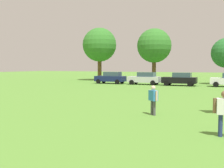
{
  "coord_description": "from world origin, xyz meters",
  "views": [
    {
      "loc": [
        6.55,
        0.77,
        2.55
      ],
      "look_at": [
        2.74,
        9.37,
        1.92
      ],
      "focal_mm": 43.74,
      "sensor_mm": 36.0,
      "label": 1
    }
  ],
  "objects": [
    {
      "name": "parked_car_navy_0",
      "position": [
        -9.36,
        36.29,
        0.86
      ],
      "size": [
        4.3,
        2.02,
        1.68
      ],
      "rotation": [
        0.0,
        0.0,
        3.14
      ],
      "color": "#141E4C",
      "rests_on": "ground"
    },
    {
      "name": "ground_plane",
      "position": [
        0.0,
        30.0,
        0.0
      ],
      "size": [
        160.0,
        160.0,
        0.0
      ],
      "primitive_type": "plane",
      "color": "#568C33"
    },
    {
      "name": "adult_bystander",
      "position": [
        6.32,
        11.21,
        0.99
      ],
      "size": [
        0.78,
        0.39,
        1.66
      ],
      "rotation": [
        0.0,
        0.0,
        0.17
      ],
      "color": "navy",
      "rests_on": "ground"
    },
    {
      "name": "tree_far_left",
      "position": [
        -14.65,
        43.32,
        6.14
      ],
      "size": [
        5.83,
        5.83,
        9.09
      ],
      "color": "brown",
      "rests_on": "ground"
    },
    {
      "name": "parked_car_silver_1",
      "position": [
        -4.31,
        36.24,
        0.86
      ],
      "size": [
        4.3,
        2.02,
        1.68
      ],
      "rotation": [
        0.0,
        0.0,
        3.14
      ],
      "color": "silver",
      "rests_on": "ground"
    },
    {
      "name": "tree_left",
      "position": [
        -4.96,
        43.35,
        5.71
      ],
      "size": [
        5.42,
        5.42,
        8.45
      ],
      "color": "brown",
      "rests_on": "ground"
    },
    {
      "name": "parked_car_black_2",
      "position": [
        0.42,
        36.12,
        0.86
      ],
      "size": [
        4.3,
        2.02,
        1.68
      ],
      "rotation": [
        0.0,
        0.0,
        3.14
      ],
      "color": "black",
      "rests_on": "ground"
    },
    {
      "name": "bystander_near_trees",
      "position": [
        2.84,
        14.4,
        0.91
      ],
      "size": [
        0.57,
        0.55,
        1.54
      ],
      "rotation": [
        0.0,
        0.0,
        2.4
      ],
      "color": "#4C4C51",
      "rests_on": "ground"
    }
  ]
}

